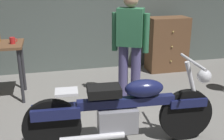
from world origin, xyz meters
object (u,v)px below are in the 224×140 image
at_px(person_standing, 130,43).
at_px(mug_red_diner, 13,41).
at_px(wooden_dresser, 167,44).
at_px(motorcycle, 123,110).

xyz_separation_m(person_standing, mug_red_diner, (-1.72, 0.46, 0.03)).
relative_size(wooden_dresser, mug_red_diner, 9.65).
xyz_separation_m(motorcycle, wooden_dresser, (1.63, 2.42, 0.10)).
distance_m(motorcycle, mug_red_diner, 2.16).
xyz_separation_m(motorcycle, mug_red_diner, (-1.28, 1.67, 0.50)).
bearing_deg(wooden_dresser, person_standing, -134.35).
xyz_separation_m(wooden_dresser, mug_red_diner, (-2.91, -0.75, 0.40)).
height_order(person_standing, mug_red_diner, person_standing).
bearing_deg(motorcycle, mug_red_diner, 131.48).
relative_size(person_standing, mug_red_diner, 14.66).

